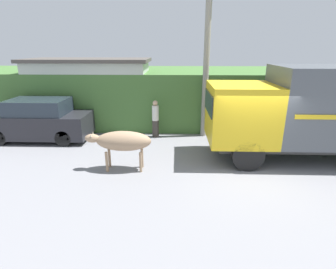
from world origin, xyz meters
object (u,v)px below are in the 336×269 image
cargo_truck (321,110)px  utility_pole (206,60)px  pedestrian_on_hill (155,117)px  parked_suv (39,121)px  brown_cow (122,141)px

cargo_truck → utility_pole: (-3.74, 2.52, 1.54)m
cargo_truck → pedestrian_on_hill: bearing=162.3°
utility_pole → parked_suv: bearing=-173.7°
pedestrian_on_hill → cargo_truck: bearing=176.8°
pedestrian_on_hill → utility_pole: size_ratio=0.26×
pedestrian_on_hill → utility_pole: utility_pole is taller
brown_cow → parked_suv: size_ratio=0.49×
brown_cow → pedestrian_on_hill: size_ratio=1.29×
cargo_truck → pedestrian_on_hill: size_ratio=4.43×
parked_suv → utility_pole: size_ratio=0.67×
parked_suv → cargo_truck: bearing=-7.4°
cargo_truck → brown_cow: size_ratio=3.44×
parked_suv → pedestrian_on_hill: size_ratio=2.61×
utility_pole → brown_cow: bearing=-129.6°
cargo_truck → parked_suv: bearing=174.3°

